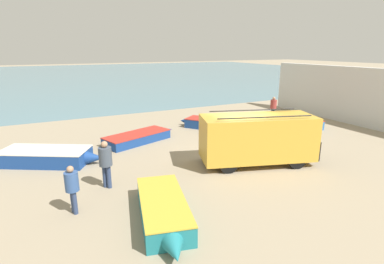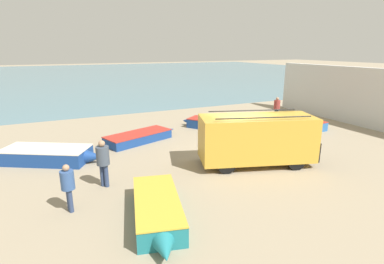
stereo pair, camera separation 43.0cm
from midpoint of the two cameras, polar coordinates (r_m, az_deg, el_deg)
ground_plane at (r=14.68m, az=9.17°, el=-4.74°), size 200.00×200.00×0.00m
sea_water at (r=63.98m, az=-18.34°, el=10.32°), size 120.00×80.00×0.01m
harbor_wall at (r=22.80m, az=31.64°, el=5.44°), size 0.50×15.97×3.87m
parked_van at (r=13.59m, az=13.18°, el=-1.20°), size 5.38×3.34×2.36m
fishing_rowboat_0 at (r=20.02m, az=20.50°, el=0.85°), size 4.46×1.58×0.59m
fishing_rowboat_1 at (r=15.19m, az=-24.79°, el=-4.00°), size 4.62×3.34×0.66m
fishing_rowboat_2 at (r=17.08m, az=-9.12°, el=-0.92°), size 4.58×2.63×0.51m
fishing_rowboat_3 at (r=9.42m, az=-5.24°, el=-14.63°), size 2.11×4.27×0.64m
fishing_rowboat_4 at (r=19.69m, az=4.04°, el=1.61°), size 2.97×3.55×0.61m
fisherman_0 at (r=10.23m, az=-21.46°, el=-9.16°), size 0.42×0.42×1.60m
fisherman_1 at (r=11.57m, az=-15.58°, el=-5.03°), size 0.48×0.48×1.82m
fisherman_2 at (r=22.60m, az=16.39°, el=4.68°), size 0.44×0.44×1.69m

